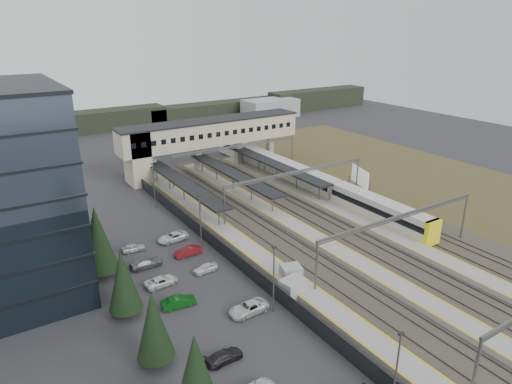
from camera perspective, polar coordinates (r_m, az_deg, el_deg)
ground at (r=62.19m, az=4.06°, el=-8.78°), size 220.00×220.00×0.00m
conifer_row at (r=48.13m, az=-14.91°, el=-12.25°), size 4.42×49.82×9.50m
car_park at (r=51.21m, az=-4.34°, el=-15.04°), size 10.52×44.70×1.29m
lampposts at (r=57.20m, az=-3.09°, el=-6.59°), size 0.50×53.25×8.07m
fence at (r=62.29m, az=-3.55°, el=-7.66°), size 0.08×90.00×2.00m
relay_cabin_near at (r=54.49m, az=4.61°, el=-11.92°), size 3.13×2.50×2.37m
relay_cabin_far at (r=57.38m, az=4.39°, el=-10.20°), size 2.87×2.59×2.23m
rail_corridor at (r=70.77m, az=7.76°, el=-4.87°), size 34.00×90.00×0.92m
canopies at (r=84.97m, az=-2.91°, el=2.30°), size 23.10×30.00×3.28m
footbridge at (r=97.03m, az=-7.04°, el=6.92°), size 40.40×6.40×11.20m
gantries at (r=68.86m, az=10.75°, el=-0.61°), size 28.40×62.28×7.17m
train at (r=89.31m, az=5.66°, el=1.91°), size 2.95×61.66×3.71m
billboard at (r=85.57m, az=12.86°, el=1.78°), size 2.12×6.10×5.48m
scrub_east at (r=96.46m, az=24.21°, el=0.26°), size 34.00×120.00×0.06m
treeline_far at (r=149.44m, az=-9.90°, el=9.55°), size 170.00×19.00×7.00m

